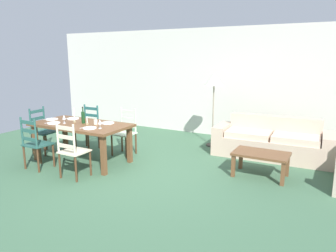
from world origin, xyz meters
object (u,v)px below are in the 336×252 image
dining_chair_near_right (72,150)px  dining_chair_head_west (42,131)px  dining_chair_far_left (88,127)px  dining_chair_near_left (35,143)px  coffee_table (261,156)px  couch (272,143)px  wine_glass_near_right (100,122)px  dining_chair_far_right (125,132)px  dining_table (81,128)px  wine_bottle (83,117)px  coffee_cup_primary (96,122)px  standing_lamp (214,84)px  wine_glass_near_left (64,118)px

dining_chair_near_right → dining_chair_head_west: 1.77m
dining_chair_near_right → dining_chair_far_left: bearing=123.8°
dining_chair_near_left → coffee_table: dining_chair_near_left is taller
coffee_table → dining_chair_near_left: bearing=-156.9°
couch → coffee_table: (0.04, -1.22, 0.06)m
dining_chair_near_left → wine_glass_near_right: (1.02, 0.57, 0.38)m
dining_chair_far_right → coffee_table: size_ratio=1.07×
dining_table → dining_chair_near_left: bearing=-120.2°
wine_bottle → coffee_cup_primary: wine_bottle is taller
dining_table → standing_lamp: standing_lamp is taller
wine_glass_near_left → coffee_table: size_ratio=0.18×
dining_table → wine_bottle: 0.21m
wine_glass_near_left → dining_chair_far_right: bearing=50.3°
dining_chair_far_right → wine_glass_near_left: size_ratio=5.96×
wine_bottle → wine_glass_near_left: bearing=-150.8°
wine_bottle → couch: (3.15, 2.01, -0.58)m
dining_chair_head_west → couch: bearing=25.3°
dining_chair_head_west → dining_chair_near_left: bearing=-46.7°
coffee_cup_primary → dining_chair_head_west: bearing=-178.2°
couch → standing_lamp: standing_lamp is taller
dining_table → standing_lamp: 2.98m
dining_chair_near_right → wine_glass_near_left: size_ratio=5.96×
dining_chair_near_right → wine_bottle: 0.98m
wine_bottle → dining_chair_far_left: bearing=127.4°
dining_chair_near_right → dining_chair_near_left: bearing=179.4°
dining_table → wine_bottle: bearing=58.7°
dining_chair_far_left → standing_lamp: bearing=33.3°
couch → wine_glass_near_left: bearing=-147.8°
dining_chair_far_right → wine_bottle: 0.94m
wine_glass_near_right → dining_chair_near_left: bearing=-150.6°
dining_chair_near_right → wine_glass_near_left: bearing=142.4°
coffee_cup_primary → standing_lamp: bearing=54.9°
dining_table → standing_lamp: size_ratio=1.16×
standing_lamp → wine_bottle: bearing=-129.4°
dining_chair_far_right → wine_glass_near_right: bearing=-81.6°
dining_chair_far_right → standing_lamp: standing_lamp is taller
couch → coffee_table: bearing=-87.9°
dining_chair_far_right → dining_chair_head_west: size_ratio=1.00×
couch → standing_lamp: bearing=172.2°
dining_chair_near_right → dining_chair_far_left: (-0.97, 1.45, 0.00)m
dining_chair_head_west → wine_glass_near_right: 1.77m
dining_chair_near_right → dining_chair_far_right: (-0.02, 1.51, 0.00)m
coffee_cup_primary → wine_glass_near_right: bearing=-36.6°
wine_glass_near_left → standing_lamp: bearing=48.2°
coffee_table → standing_lamp: standing_lamp is taller
dining_chair_near_left → wine_glass_near_left: dining_chair_near_left is taller
coffee_table → wine_glass_near_right: bearing=-159.5°
dining_chair_far_left → coffee_table: size_ratio=1.07×
wine_glass_near_right → dining_chair_far_left: bearing=141.5°
dining_table → coffee_table: bearing=14.5°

